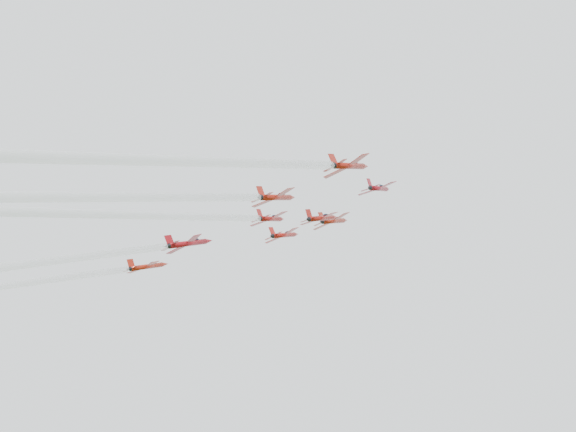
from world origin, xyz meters
The scene contains 7 objects.
jet_lead centered at (-3.71, 24.33, 151.46)m, with size 10.29×13.14×8.44m.
jet_row2_left centered at (-11.99, 15.68, 146.30)m, with size 9.44×12.06×7.74m.
jet_row2_center centered at (-0.90, 15.40, 146.13)m, with size 9.82×12.55×8.06m.
jet_row2_right centered at (16.83, 11.24, 143.65)m, with size 8.72×11.14×7.15m.
jet_center centered at (1.01, -39.54, 113.33)m, with size 8.40×78.91×47.61m.
jet_rear_right centered at (12.69, -53.58, 104.97)m, with size 8.79×82.53×49.80m.
jet_rear_farright centered at (26.58, -52.76, 105.46)m, with size 9.08×85.29×51.46m.
Camera 1 is at (76.32, -93.63, 52.61)m, focal length 45.00 mm.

